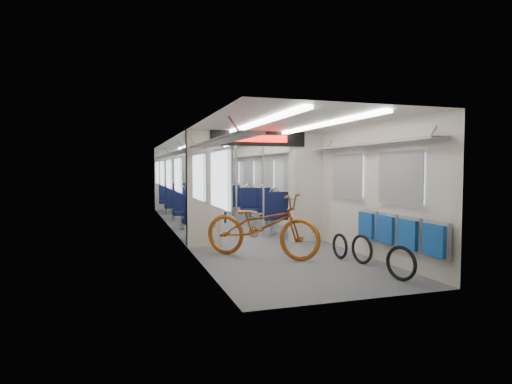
% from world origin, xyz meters
% --- Properties ---
extents(carriage, '(12.00, 12.02, 2.31)m').
position_xyz_m(carriage, '(0.00, -0.27, 1.50)').
color(carriage, '#515456').
rests_on(carriage, ground).
extents(bicycle, '(2.08, 1.95, 1.11)m').
position_xyz_m(bicycle, '(-0.35, -3.35, 0.56)').
color(bicycle, '#974D15').
rests_on(bicycle, ground).
extents(flip_bench, '(0.12, 2.10, 0.51)m').
position_xyz_m(flip_bench, '(1.35, -4.83, 0.58)').
color(flip_bench, gray).
rests_on(flip_bench, carriage).
extents(bike_hoop_a, '(0.20, 0.48, 0.49)m').
position_xyz_m(bike_hoop_a, '(0.98, -5.42, 0.22)').
color(bike_hoop_a, black).
rests_on(bike_hoop_a, ground).
extents(bike_hoop_b, '(0.14, 0.48, 0.48)m').
position_xyz_m(bike_hoop_b, '(1.03, -4.34, 0.22)').
color(bike_hoop_b, black).
rests_on(bike_hoop_b, ground).
extents(bike_hoop_c, '(0.08, 0.44, 0.44)m').
position_xyz_m(bike_hoop_c, '(0.89, -3.88, 0.19)').
color(bike_hoop_c, black).
rests_on(bike_hoop_c, ground).
extents(seat_bay_near_left, '(0.92, 2.12, 1.11)m').
position_xyz_m(seat_bay_near_left, '(-0.93, -0.22, 0.55)').
color(seat_bay_near_left, '#0B1133').
rests_on(seat_bay_near_left, ground).
extents(seat_bay_near_right, '(0.93, 2.15, 1.12)m').
position_xyz_m(seat_bay_near_right, '(0.94, -0.08, 0.55)').
color(seat_bay_near_right, '#0B1133').
rests_on(seat_bay_near_right, ground).
extents(seat_bay_far_left, '(0.95, 2.25, 1.15)m').
position_xyz_m(seat_bay_far_left, '(-0.93, 3.60, 0.57)').
color(seat_bay_far_left, '#0B1133').
rests_on(seat_bay_far_left, ground).
extents(seat_bay_far_right, '(0.88, 1.92, 1.05)m').
position_xyz_m(seat_bay_far_right, '(0.94, 3.43, 0.52)').
color(seat_bay_far_right, '#0B1133').
rests_on(seat_bay_far_right, ground).
extents(stanchion_near_left, '(0.04, 0.04, 2.30)m').
position_xyz_m(stanchion_near_left, '(-0.32, -1.54, 1.15)').
color(stanchion_near_left, silver).
rests_on(stanchion_near_left, ground).
extents(stanchion_near_right, '(0.05, 0.05, 2.30)m').
position_xyz_m(stanchion_near_right, '(0.36, -1.34, 1.15)').
color(stanchion_near_right, silver).
rests_on(stanchion_near_right, ground).
extents(stanchion_far_left, '(0.04, 0.04, 2.30)m').
position_xyz_m(stanchion_far_left, '(-0.38, 1.57, 1.15)').
color(stanchion_far_left, silver).
rests_on(stanchion_far_left, ground).
extents(stanchion_far_right, '(0.04, 0.04, 2.30)m').
position_xyz_m(stanchion_far_right, '(0.33, 2.03, 1.15)').
color(stanchion_far_right, silver).
rests_on(stanchion_far_right, ground).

